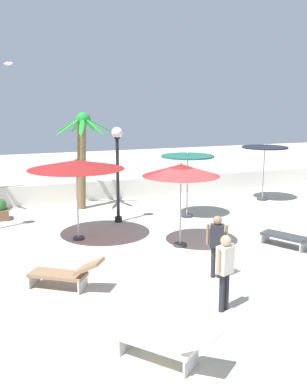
# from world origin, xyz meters

# --- Properties ---
(ground_plane) EXTENTS (56.00, 56.00, 0.00)m
(ground_plane) POSITION_xyz_m (0.00, 0.00, 0.00)
(ground_plane) COLOR beige
(boundary_wall) EXTENTS (25.20, 0.30, 0.88)m
(boundary_wall) POSITION_xyz_m (0.00, 8.62, 0.44)
(boundary_wall) COLOR silver
(boundary_wall) RESTS_ON ground_plane
(patio_umbrella_0) EXTENTS (2.05, 2.05, 2.55)m
(patio_umbrella_0) POSITION_xyz_m (1.92, 4.36, 2.23)
(patio_umbrella_0) COLOR #333338
(patio_umbrella_0) RESTS_ON ground_plane
(patio_umbrella_1) EXTENTS (2.06, 2.06, 2.59)m
(patio_umbrella_1) POSITION_xyz_m (6.46, 5.87, 2.24)
(patio_umbrella_1) COLOR #333338
(patio_umbrella_1) RESTS_ON ground_plane
(patio_umbrella_2) EXTENTS (2.39, 2.39, 2.67)m
(patio_umbrella_2) POSITION_xyz_m (0.19, 1.16, 2.41)
(patio_umbrella_2) COLOR #333338
(patio_umbrella_2) RESTS_ON ground_plane
(patio_umbrella_4) EXTENTS (3.11, 3.11, 2.71)m
(patio_umbrella_4) POSITION_xyz_m (-2.66, 3.01, 2.49)
(patio_umbrella_4) COLOR #333338
(patio_umbrella_4) RESTS_ON ground_plane
(palm_tree_0) EXTENTS (2.51, 2.53, 4.04)m
(palm_tree_0) POSITION_xyz_m (-1.57, 7.21, 2.56)
(palm_tree_0) COLOR brown
(palm_tree_0) RESTS_ON ground_plane
(lamp_post_2) EXTENTS (0.40, 0.40, 3.56)m
(lamp_post_2) POSITION_xyz_m (-0.82, 4.60, 2.32)
(lamp_post_2) COLOR black
(lamp_post_2) RESTS_ON ground_plane
(lounge_chair_0) EXTENTS (1.83, 1.52, 0.82)m
(lounge_chair_0) POSITION_xyz_m (-3.73, -0.81, 0.40)
(lounge_chair_0) COLOR #B7B7BC
(lounge_chair_0) RESTS_ON ground_plane
(lounge_chair_1) EXTENTS (1.59, 1.79, 0.82)m
(lounge_chair_1) POSITION_xyz_m (-2.61, -4.61, 0.40)
(lounge_chair_1) COLOR #B7B7BC
(lounge_chair_1) RESTS_ON ground_plane
(lounge_chair_2) EXTENTS (1.34, 1.93, 0.84)m
(lounge_chair_2) POSITION_xyz_m (3.33, -0.27, 0.38)
(lounge_chair_2) COLOR #B7B7BC
(lounge_chair_2) RESTS_ON ground_plane
(guest_0) EXTENTS (0.50, 0.39, 1.65)m
(guest_0) POSITION_xyz_m (0.03, -1.47, 1.00)
(guest_0) COLOR #26262D
(guest_0) RESTS_ON ground_plane
(guest_1) EXTENTS (0.52, 0.36, 1.72)m
(guest_1) POSITION_xyz_m (-0.71, -3.17, 1.04)
(guest_1) COLOR #26262D
(guest_1) RESTS_ON ground_plane
(seagull_0) EXTENTS (0.38, 0.97, 0.14)m
(seagull_0) POSITION_xyz_m (-4.13, 10.07, 6.08)
(seagull_0) COLOR white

